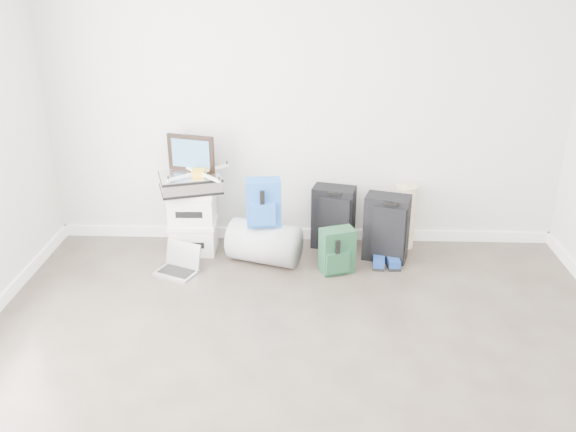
{
  "coord_description": "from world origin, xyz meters",
  "views": [
    {
      "loc": [
        0.04,
        -2.65,
        2.41
      ],
      "look_at": [
        -0.13,
        1.9,
        0.48
      ],
      "focal_mm": 38.0,
      "sensor_mm": 36.0,
      "label": 1
    }
  ],
  "objects_px": {
    "boxes_stack": "(193,221)",
    "briefcase": "(190,183)",
    "duffel_bag": "(264,243)",
    "carry_on": "(387,228)",
    "laptop": "(179,265)",
    "large_suitcase": "(333,218)"
  },
  "relations": [
    {
      "from": "briefcase",
      "to": "carry_on",
      "type": "distance_m",
      "value": 1.72
    },
    {
      "from": "laptop",
      "to": "boxes_stack",
      "type": "bearing_deg",
      "value": 104.65
    },
    {
      "from": "boxes_stack",
      "to": "briefcase",
      "type": "xyz_separation_m",
      "value": [
        -0.0,
        0.0,
        0.36
      ]
    },
    {
      "from": "boxes_stack",
      "to": "briefcase",
      "type": "relative_size",
      "value": 1.15
    },
    {
      "from": "large_suitcase",
      "to": "laptop",
      "type": "bearing_deg",
      "value": -144.32
    },
    {
      "from": "boxes_stack",
      "to": "laptop",
      "type": "height_order",
      "value": "boxes_stack"
    },
    {
      "from": "duffel_bag",
      "to": "large_suitcase",
      "type": "height_order",
      "value": "large_suitcase"
    },
    {
      "from": "briefcase",
      "to": "duffel_bag",
      "type": "height_order",
      "value": "briefcase"
    },
    {
      "from": "carry_on",
      "to": "boxes_stack",
      "type": "bearing_deg",
      "value": -166.41
    },
    {
      "from": "laptop",
      "to": "large_suitcase",
      "type": "bearing_deg",
      "value": 45.5
    },
    {
      "from": "carry_on",
      "to": "laptop",
      "type": "distance_m",
      "value": 1.78
    },
    {
      "from": "boxes_stack",
      "to": "briefcase",
      "type": "distance_m",
      "value": 0.36
    },
    {
      "from": "boxes_stack",
      "to": "carry_on",
      "type": "xyz_separation_m",
      "value": [
        1.68,
        -0.1,
        0.0
      ]
    },
    {
      "from": "duffel_bag",
      "to": "carry_on",
      "type": "bearing_deg",
      "value": 23.9
    },
    {
      "from": "boxes_stack",
      "to": "duffel_bag",
      "type": "height_order",
      "value": "boxes_stack"
    },
    {
      "from": "boxes_stack",
      "to": "briefcase",
      "type": "bearing_deg",
      "value": 178.68
    },
    {
      "from": "duffel_bag",
      "to": "briefcase",
      "type": "bearing_deg",
      "value": -177.51
    },
    {
      "from": "briefcase",
      "to": "laptop",
      "type": "relative_size",
      "value": 1.26
    },
    {
      "from": "boxes_stack",
      "to": "duffel_bag",
      "type": "distance_m",
      "value": 0.67
    },
    {
      "from": "briefcase",
      "to": "carry_on",
      "type": "bearing_deg",
      "value": -21.35
    },
    {
      "from": "carry_on",
      "to": "laptop",
      "type": "bearing_deg",
      "value": -153.69
    },
    {
      "from": "boxes_stack",
      "to": "laptop",
      "type": "distance_m",
      "value": 0.45
    }
  ]
}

